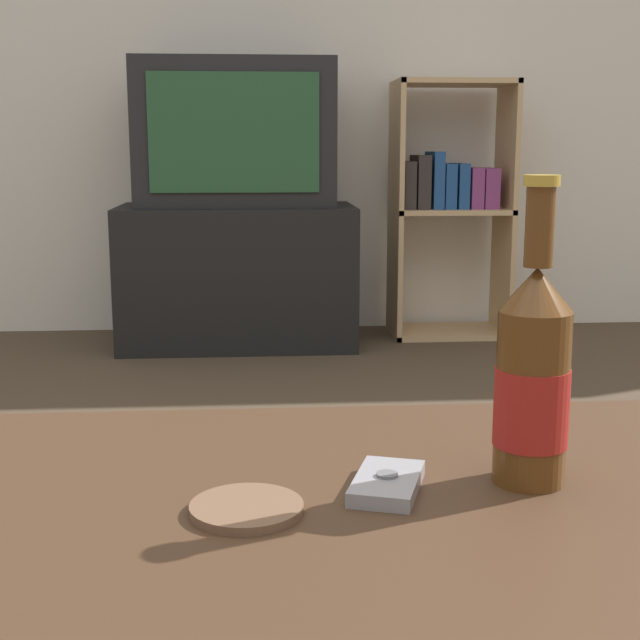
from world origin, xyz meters
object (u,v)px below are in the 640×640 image
(bookshelf, at_px, (449,201))
(beer_bottle, at_px, (533,378))
(television, at_px, (235,134))
(cell_phone, at_px, (387,483))
(tv_stand, at_px, (238,275))

(bookshelf, xyz_separation_m, beer_bottle, (-0.53, -2.76, 0.00))
(television, relative_size, cell_phone, 6.51)
(bookshelf, xyz_separation_m, cell_phone, (-0.66, -2.78, -0.09))
(tv_stand, xyz_separation_m, television, (0.00, -0.00, 0.54))
(beer_bottle, height_order, cell_phone, beer_bottle)
(beer_bottle, relative_size, cell_phone, 2.52)
(tv_stand, relative_size, television, 1.21)
(television, relative_size, bookshelf, 0.73)
(cell_phone, bearing_deg, television, 112.12)
(tv_stand, height_order, beer_bottle, beer_bottle)
(tv_stand, xyz_separation_m, beer_bottle, (0.32, -2.66, 0.28))
(television, height_order, cell_phone, television)
(television, bearing_deg, beer_bottle, -83.14)
(television, bearing_deg, cell_phone, -86.07)
(bookshelf, distance_m, beer_bottle, 2.81)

